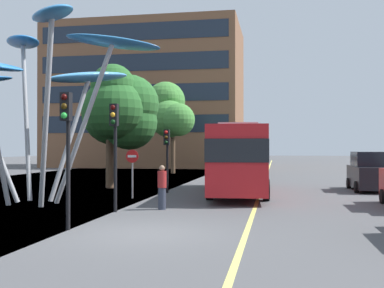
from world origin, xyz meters
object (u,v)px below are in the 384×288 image
object	(u,v)px
leaf_sculpture	(40,65)
car_parked_far	(369,173)
pedestrian	(162,187)
traffic_light_island_mid	(167,147)
no_entry_sign	(132,166)
traffic_light_kerb_near	(67,131)
red_bus	(239,156)
traffic_light_kerb_far	(114,134)

from	to	relation	value
leaf_sculpture	car_parked_far	xyz separation A→B (m)	(14.76, 8.25, -4.83)
pedestrian	traffic_light_island_mid	bearing A→B (deg)	101.66
no_entry_sign	traffic_light_kerb_near	bearing A→B (deg)	-85.24
leaf_sculpture	pedestrian	bearing A→B (deg)	-10.99
no_entry_sign	red_bus	bearing A→B (deg)	32.64
leaf_sculpture	car_parked_far	distance (m)	17.58
red_bus	car_parked_far	distance (m)	7.43
leaf_sculpture	traffic_light_kerb_near	distance (m)	7.73
traffic_light_kerb_near	traffic_light_kerb_far	world-z (taller)	traffic_light_kerb_far
no_entry_sign	traffic_light_kerb_far	bearing A→B (deg)	-80.40
traffic_light_kerb_near	car_parked_far	distance (m)	17.87
traffic_light_kerb_near	traffic_light_island_mid	world-z (taller)	traffic_light_kerb_near
traffic_light_island_mid	no_entry_sign	distance (m)	3.02
traffic_light_island_mid	car_parked_far	world-z (taller)	traffic_light_island_mid
leaf_sculpture	traffic_light_island_mid	distance (m)	7.53
car_parked_far	no_entry_sign	size ratio (longest dim) A/B	1.90
leaf_sculpture	no_entry_sign	distance (m)	5.95
car_parked_far	leaf_sculpture	bearing A→B (deg)	-150.79
traffic_light_kerb_near	pedestrian	bearing A→B (deg)	71.84
red_bus	traffic_light_kerb_far	xyz separation A→B (m)	(-3.87, -7.57, 0.90)
red_bus	car_parked_far	bearing A→B (deg)	22.74
red_bus	traffic_light_kerb_near	world-z (taller)	traffic_light_kerb_near
red_bus	car_parked_far	size ratio (longest dim) A/B	2.58
no_entry_sign	pedestrian	bearing A→B (deg)	-57.02
traffic_light_island_mid	pedestrian	xyz separation A→B (m)	(1.28, -6.22, -1.53)
traffic_light_island_mid	car_parked_far	xyz separation A→B (m)	(10.46, 3.11, -1.39)
traffic_light_kerb_near	red_bus	bearing A→B (deg)	70.70
leaf_sculpture	traffic_light_kerb_far	size ratio (longest dim) A/B	2.65
traffic_light_kerb_far	traffic_light_island_mid	xyz separation A→B (m)	(0.21, 7.30, -0.46)
leaf_sculpture	car_parked_far	world-z (taller)	leaf_sculpture
traffic_light_kerb_near	traffic_light_kerb_far	distance (m)	3.74
traffic_light_kerb_near	car_parked_far	bearing A→B (deg)	52.76
no_entry_sign	car_parked_far	bearing A→B (deg)	26.98
no_entry_sign	traffic_light_island_mid	bearing A→B (deg)	69.97
traffic_light_kerb_near	traffic_light_kerb_far	size ratio (longest dim) A/B	1.00
red_bus	no_entry_sign	xyz separation A→B (m)	(-4.65, -2.98, -0.43)
traffic_light_kerb_near	pedestrian	distance (m)	5.44
traffic_light_kerb_near	traffic_light_island_mid	xyz separation A→B (m)	(0.30, 11.04, -0.45)
red_bus	no_entry_sign	bearing A→B (deg)	-147.36
red_bus	traffic_light_island_mid	size ratio (longest dim) A/B	3.37
red_bus	traffic_light_kerb_far	world-z (taller)	traffic_light_kerb_far
red_bus	traffic_light_kerb_far	distance (m)	8.55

